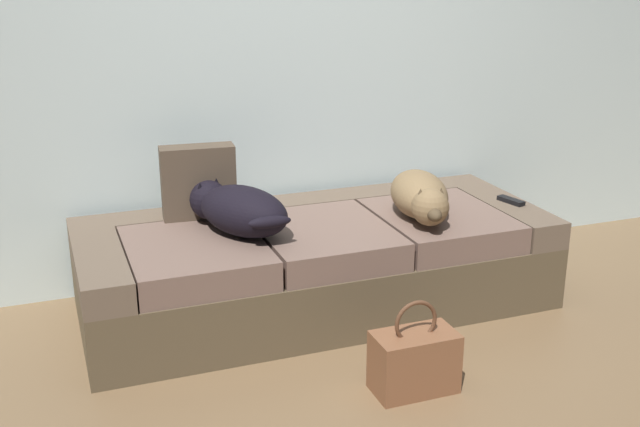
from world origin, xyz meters
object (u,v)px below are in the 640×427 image
Objects in this scene: throw_pillow at (198,182)px; handbag at (414,361)px; dog_dark at (237,209)px; tv_remote at (511,201)px; couch at (316,263)px; dog_tan at (421,196)px.

throw_pillow is 1.33m from handbag.
throw_pillow is at bearing 117.82° from handbag.
dog_dark is at bearing -68.03° from throw_pillow.
tv_remote is (1.38, -0.06, -0.10)m from dog_dark.
throw_pillow is at bearing 153.47° from couch.
throw_pillow reaches higher than dog_tan.
throw_pillow reaches higher than dog_dark.
dog_tan is 1.59× the size of handbag.
couch is 14.50× the size of tv_remote.
tv_remote is at bearing 40.00° from handbag.
handbag is (0.58, -1.10, -0.47)m from throw_pillow.
handbag is at bearing -84.18° from couch.
couch is at bearing -26.53° from throw_pillow.
dog_tan is 1.04m from throw_pillow.
throw_pillow is at bearing 153.79° from tv_remote.
tv_remote is 1.23m from handbag.
handbag is (0.47, -0.82, -0.41)m from dog_dark.
handbag is at bearing -62.18° from throw_pillow.
dog_dark is 0.86m from dog_tan.
throw_pillow reaches higher than tv_remote.
dog_tan is at bearing 61.92° from handbag.
tv_remote is 1.54m from throw_pillow.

